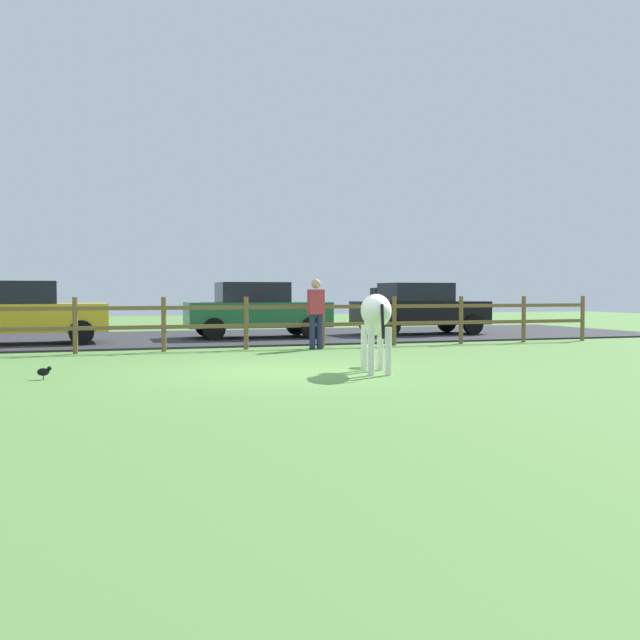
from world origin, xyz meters
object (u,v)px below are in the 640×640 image
(zebra, at_px, (375,317))
(visitor_near_fence, at_px, (316,311))
(parked_car_yellow, at_px, (21,312))
(parked_car_green, at_px, (256,309))
(parked_car_black, at_px, (419,308))
(crow_on_grass, at_px, (44,372))

(zebra, height_order, visitor_near_fence, visitor_near_fence)
(zebra, xyz_separation_m, parked_car_yellow, (-5.87, 8.49, -0.08))
(parked_car_green, xyz_separation_m, parked_car_black, (5.13, 0.03, 0.00))
(visitor_near_fence, bearing_deg, zebra, -97.63)
(parked_car_green, xyz_separation_m, parked_car_yellow, (-6.15, -0.57, 0.00))
(crow_on_grass, xyz_separation_m, parked_car_black, (10.62, 8.42, 0.72))
(visitor_near_fence, bearing_deg, parked_car_green, 95.57)
(parked_car_yellow, bearing_deg, parked_car_green, 5.33)
(crow_on_grass, xyz_separation_m, parked_car_yellow, (-0.66, 7.81, 0.72))
(parked_car_yellow, relative_size, visitor_near_fence, 2.44)
(parked_car_green, relative_size, parked_car_black, 1.01)
(parked_car_black, distance_m, visitor_near_fence, 6.26)
(zebra, height_order, parked_car_green, parked_car_green)
(parked_car_green, distance_m, parked_car_yellow, 6.17)
(parked_car_black, bearing_deg, parked_car_yellow, -176.91)
(parked_car_yellow, distance_m, visitor_near_fence, 7.42)
(zebra, relative_size, parked_car_yellow, 0.47)
(visitor_near_fence, bearing_deg, parked_car_yellow, 151.92)
(parked_car_yellow, height_order, visitor_near_fence, visitor_near_fence)
(zebra, distance_m, parked_car_yellow, 10.33)
(parked_car_green, bearing_deg, parked_car_black, 0.39)
(parked_car_yellow, bearing_deg, crow_on_grass, -85.19)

